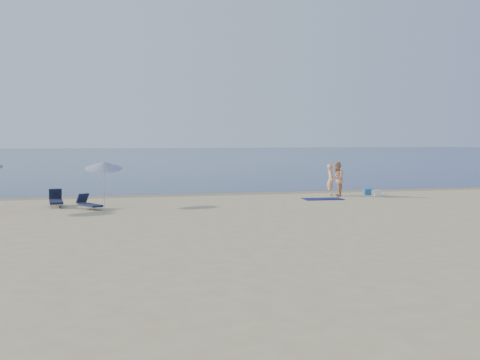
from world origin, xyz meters
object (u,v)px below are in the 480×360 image
blue_cooler (368,192)px  umbrella_near (104,165)px  person_left (331,180)px  person_right (337,179)px

blue_cooler → umbrella_near: (-14.00, -1.99, 1.69)m
person_left → umbrella_near: size_ratio=0.77×
person_right → blue_cooler: bearing=126.3°
person_left → blue_cooler: bearing=-76.5°
person_left → umbrella_near: (-11.91, -2.18, 1.01)m
blue_cooler → umbrella_near: bearing=-166.7°
blue_cooler → person_right: bearing=-163.9°
person_right → umbrella_near: bearing=-57.0°
person_left → blue_cooler: person_left is taller
person_right → blue_cooler: person_right is taller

